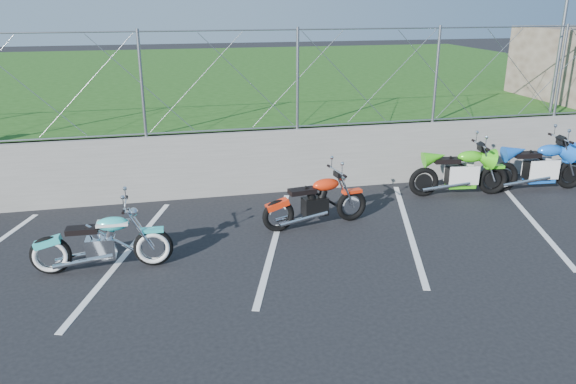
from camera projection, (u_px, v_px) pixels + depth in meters
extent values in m
plane|color=black|center=(288.00, 267.00, 8.43)|extent=(90.00, 90.00, 0.00)
cube|color=slate|center=(250.00, 162.00, 11.44)|extent=(30.00, 0.22, 1.30)
cube|color=#1C4712|center=(206.00, 89.00, 20.65)|extent=(30.00, 20.00, 1.30)
cylinder|color=gray|center=(246.00, 30.00, 10.59)|extent=(28.00, 0.03, 0.03)
cylinder|color=gray|center=(249.00, 129.00, 11.21)|extent=(28.00, 0.03, 0.03)
cylinder|color=gray|center=(560.00, 46.00, 12.64)|extent=(0.08, 0.08, 3.00)
cube|color=silver|center=(126.00, 254.00, 8.84)|extent=(1.49, 4.31, 0.01)
cube|color=silver|center=(275.00, 240.00, 9.35)|extent=(1.49, 4.31, 0.01)
cube|color=silver|center=(408.00, 228.00, 9.86)|extent=(1.49, 4.31, 0.01)
cube|color=silver|center=(529.00, 216.00, 10.37)|extent=(1.49, 4.31, 0.01)
torus|color=black|center=(51.00, 255.00, 8.12)|extent=(0.59, 0.12, 0.59)
torus|color=black|center=(153.00, 247.00, 8.38)|extent=(0.59, 0.12, 0.59)
cube|color=silver|center=(101.00, 247.00, 8.23)|extent=(0.42, 0.26, 0.30)
ellipsoid|color=#2FBFBD|center=(113.00, 224.00, 8.15)|extent=(0.48, 0.23, 0.21)
cube|color=black|center=(82.00, 230.00, 8.09)|extent=(0.45, 0.23, 0.08)
cube|color=#2FBFBD|center=(152.00, 230.00, 8.29)|extent=(0.34, 0.15, 0.05)
cylinder|color=silver|center=(125.00, 204.00, 8.09)|extent=(0.05, 0.65, 0.03)
torus|color=black|center=(278.00, 216.00, 9.61)|extent=(0.59, 0.18, 0.58)
torus|color=black|center=(351.00, 205.00, 10.09)|extent=(0.59, 0.18, 0.58)
cube|color=black|center=(315.00, 206.00, 9.82)|extent=(0.46, 0.32, 0.32)
ellipsoid|color=red|center=(326.00, 185.00, 9.77)|extent=(0.52, 0.30, 0.22)
cube|color=black|center=(302.00, 191.00, 9.63)|extent=(0.49, 0.29, 0.08)
cube|color=red|center=(352.00, 191.00, 10.00)|extent=(0.37, 0.19, 0.06)
cylinder|color=silver|center=(337.00, 171.00, 9.76)|extent=(0.12, 0.67, 0.03)
torus|color=black|center=(424.00, 182.00, 11.33)|extent=(0.62, 0.19, 0.61)
torus|color=black|center=(493.00, 180.00, 11.46)|extent=(0.62, 0.19, 0.61)
cube|color=black|center=(458.00, 176.00, 11.36)|extent=(0.50, 0.35, 0.35)
ellipsoid|color=#3FC318|center=(471.00, 156.00, 11.25)|extent=(0.57, 0.32, 0.24)
cube|color=black|center=(447.00, 161.00, 11.23)|extent=(0.54, 0.31, 0.09)
cube|color=#3FC318|center=(494.00, 167.00, 11.37)|extent=(0.40, 0.20, 0.06)
cylinder|color=silver|center=(480.00, 145.00, 11.18)|extent=(0.13, 0.73, 0.03)
torus|color=black|center=(503.00, 177.00, 11.59)|extent=(0.65, 0.17, 0.64)
torus|color=black|center=(570.00, 174.00, 11.80)|extent=(0.65, 0.17, 0.64)
cube|color=black|center=(537.00, 171.00, 11.66)|extent=(0.51, 0.34, 0.36)
ellipsoid|color=blue|center=(550.00, 150.00, 11.55)|extent=(0.58, 0.31, 0.25)
cube|color=black|center=(527.00, 155.00, 11.51)|extent=(0.55, 0.30, 0.10)
cube|color=blue|center=(573.00, 160.00, 11.70)|extent=(0.42, 0.19, 0.06)
cylinder|color=silver|center=(561.00, 138.00, 11.50)|extent=(0.09, 0.77, 0.03)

